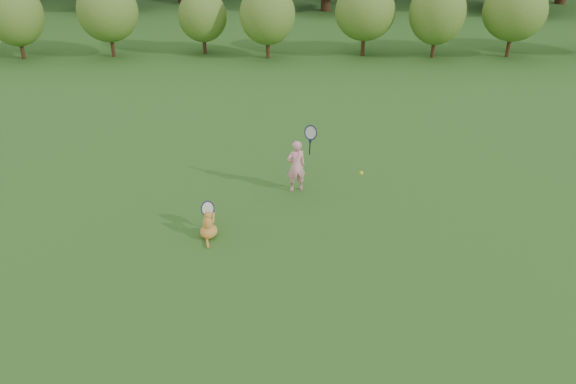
{
  "coord_description": "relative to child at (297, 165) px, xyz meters",
  "views": [
    {
      "loc": [
        0.0,
        -7.98,
        5.3
      ],
      "look_at": [
        0.2,
        0.8,
        0.7
      ],
      "focal_mm": 35.0,
      "sensor_mm": 36.0,
      "label": 1
    }
  ],
  "objects": [
    {
      "name": "cat",
      "position": [
        -1.61,
        -1.73,
        -0.31
      ],
      "size": [
        0.45,
        0.73,
        0.69
      ],
      "rotation": [
        0.0,
        0.0,
        -0.25
      ],
      "color": "#B67323",
      "rests_on": "ground"
    },
    {
      "name": "tennis_ball",
      "position": [
        1.09,
        -1.35,
        0.46
      ],
      "size": [
        0.07,
        0.07,
        0.07
      ],
      "color": "#CECB18",
      "rests_on": "ground"
    },
    {
      "name": "shrub_row",
      "position": [
        -0.4,
        10.78,
        0.83
      ],
      "size": [
        28.0,
        3.0,
        2.8
      ],
      "primitive_type": null,
      "color": "#437223",
      "rests_on": "ground"
    },
    {
      "name": "child",
      "position": [
        0.0,
        0.0,
        0.0
      ],
      "size": [
        0.64,
        0.42,
        1.63
      ],
      "rotation": [
        0.0,
        0.0,
        3.46
      ],
      "color": "pink",
      "rests_on": "ground"
    },
    {
      "name": "ground",
      "position": [
        -0.4,
        -2.22,
        -0.57
      ],
      "size": [
        100.0,
        100.0,
        0.0
      ],
      "primitive_type": "plane",
      "color": "#265016",
      "rests_on": "ground"
    }
  ]
}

